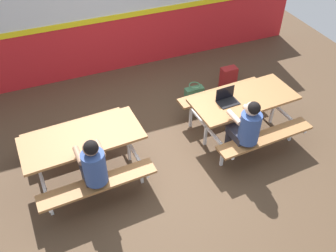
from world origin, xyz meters
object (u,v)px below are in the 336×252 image
Objects in this scene: student_further at (246,127)px; backpack_dark at (228,78)px; picnic_table_left at (83,146)px; student_nearer at (93,166)px; laptop_dark at (227,99)px; tote_bag_bright at (194,95)px; picnic_table_right at (243,106)px.

student_further is 2.74× the size of backpack_dark.
student_nearer is at bearing -86.97° from picnic_table_left.
laptop_dark is at bearing -1.13° from picnic_table_left.
backpack_dark is at bearing 16.17° from tote_bag_bright.
student_further is at bearing -90.85° from laptop_dark.
backpack_dark is (3.01, 1.75, -0.49)m from student_nearer.
student_further is (2.22, -0.08, 0.00)m from student_nearer.
laptop_dark is (2.26, -0.04, 0.21)m from picnic_table_left.
tote_bag_bright is (-0.84, -0.24, -0.02)m from backpack_dark.
student_further reaches higher than tote_bag_bright.
student_further is 0.60m from laptop_dark.
student_nearer is 2.22m from student_further.
picnic_table_left is 1.42× the size of student_further.
student_nearer reaches higher than laptop_dark.
laptop_dark reaches higher than picnic_table_right.
laptop_dark is at bearing 176.16° from picnic_table_right.
backpack_dark is (3.04, 1.20, -0.36)m from picnic_table_left.
student_nearer and student_further have the same top height.
tote_bag_bright is (2.20, 0.95, -0.38)m from picnic_table_left.
picnic_table_left is 2.43m from tote_bag_bright.
picnic_table_left is 3.90× the size of backpack_dark.
student_nearer reaches higher than picnic_table_right.
student_nearer is (0.03, -0.56, 0.13)m from picnic_table_left.
student_further is at bearing -118.54° from picnic_table_right.
student_further is at bearing -2.18° from student_nearer.
student_nearer is (-2.53, -0.49, 0.13)m from picnic_table_right.
backpack_dark is at bearing 66.66° from student_further.
picnic_table_right reaches higher than backpack_dark.
picnic_table_left is 0.57m from student_nearer.
laptop_dark is (-0.30, 0.02, 0.21)m from picnic_table_right.
laptop_dark is (0.01, 0.60, 0.08)m from student_further.
picnic_table_left is at bearing 178.87° from laptop_dark.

